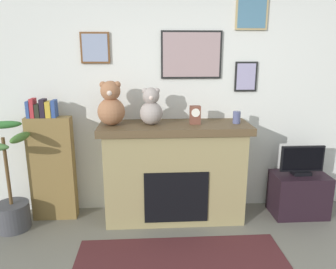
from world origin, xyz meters
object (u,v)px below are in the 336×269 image
television (302,161)px  candle_jar (237,117)px  teddy_bear_cream (111,105)px  mantel_clock (195,115)px  tv_stand (298,194)px  bookshelf (52,165)px  teddy_bear_grey (151,108)px  fireplace (174,171)px  potted_plant (10,197)px

television → candle_jar: 0.94m
teddy_bear_cream → mantel_clock: bearing=-0.0°
tv_stand → television: 0.41m
bookshelf → teddy_bear_cream: (0.70, -0.09, 0.68)m
mantel_clock → teddy_bear_cream: 0.90m
bookshelf → teddy_bear_grey: 1.30m
fireplace → teddy_bear_cream: (-0.67, -0.02, 0.76)m
television → candle_jar: candle_jar is taller
candle_jar → teddy_bear_cream: teddy_bear_cream is taller
candle_jar → mantel_clock: (-0.46, -0.00, 0.03)m
tv_stand → teddy_bear_grey: (-1.71, 0.01, 1.04)m
candle_jar → mantel_clock: bearing=-179.9°
tv_stand → television: television is taller
fireplace → television: size_ratio=3.29×
potted_plant → teddy_bear_cream: size_ratio=2.48×
fireplace → bookshelf: bookshelf is taller
television → mantel_clock: mantel_clock is taller
potted_plant → teddy_bear_grey: size_ratio=2.93×
fireplace → potted_plant: potted_plant is taller
bookshelf → teddy_bear_grey: teddy_bear_grey is taller
television → candle_jar: bearing=178.9°
television → candle_jar: (-0.78, 0.02, 0.52)m
fireplace → mantel_clock: size_ratio=8.29×
bookshelf → candle_jar: bookshelf is taller
tv_stand → teddy_bear_grey: size_ratio=1.55×
fireplace → mantel_clock: (0.22, -0.02, 0.65)m
bookshelf → television: bookshelf is taller
potted_plant → mantel_clock: (1.99, 0.15, 0.84)m
bookshelf → teddy_bear_grey: (1.12, -0.09, 0.65)m
mantel_clock → television: bearing=-0.6°
television → teddy_bear_cream: bearing=179.6°
teddy_bear_cream → teddy_bear_grey: 0.42m
teddy_bear_cream → teddy_bear_grey: bearing=0.0°
candle_jar → bookshelf: bearing=177.6°
mantel_clock → teddy_bear_grey: bearing=179.9°
bookshelf → teddy_bear_cream: bearing=-7.1°
television → teddy_bear_grey: bearing=179.5°
fireplace → mantel_clock: bearing=-4.9°
candle_jar → fireplace: bearing=178.5°
teddy_bear_cream → potted_plant: bearing=-172.4°
potted_plant → teddy_bear_grey: 1.78m
tv_stand → teddy_bear_cream: bearing=179.6°
candle_jar → mantel_clock: 0.46m
bookshelf → candle_jar: bearing=-2.4°
tv_stand → teddy_bear_grey: bearing=179.6°
potted_plant → tv_stand: (3.22, 0.13, -0.12)m
candle_jar → teddy_bear_grey: size_ratio=0.34×
fireplace → bookshelf: (-1.37, 0.07, 0.08)m
mantel_clock → fireplace: bearing=175.1°
bookshelf → teddy_bear_cream: size_ratio=2.96×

